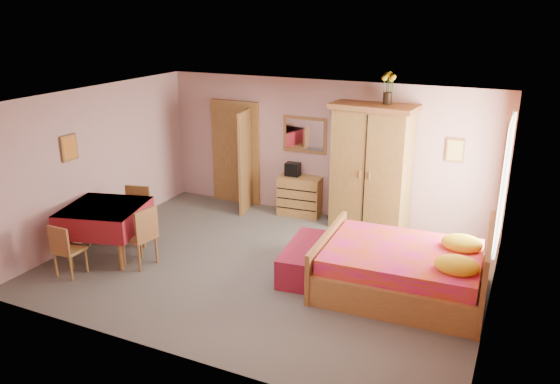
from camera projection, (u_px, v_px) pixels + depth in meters
The scene contains 23 objects.
floor at pixel (266, 266), 8.51m from camera, with size 6.50×6.50×0.00m, color #635F58.
ceiling at pixel (265, 100), 7.68m from camera, with size 6.50×6.50×0.00m, color brown.
wall_back at pixel (325, 150), 10.24m from camera, with size 6.50×0.10×2.60m, color tan.
wall_front at pixel (163, 252), 5.95m from camera, with size 6.50×0.10×2.60m, color tan.
wall_left at pixel (97, 162), 9.40m from camera, with size 0.10×5.00×2.60m, color tan.
wall_right at pixel (498, 222), 6.79m from camera, with size 0.10×5.00×2.60m, color tan.
doorway at pixel (236, 153), 11.07m from camera, with size 1.06×0.12×2.15m, color #9E6B35.
window at pixel (503, 183), 7.79m from camera, with size 0.08×1.40×1.95m, color white.
picture_left at pixel (69, 148), 8.75m from camera, with size 0.04×0.32×0.42m, color orange.
picture_back at pixel (455, 150), 9.19m from camera, with size 0.30×0.04×0.40m, color #D8BF59.
chest_of_drawers at pixel (300, 196), 10.52m from camera, with size 0.81×0.41×0.77m, color #A67438.
wall_mirror at pixel (305, 135), 10.32m from camera, with size 0.88×0.05×0.69m, color white.
stereo at pixel (293, 169), 10.44m from camera, with size 0.27×0.20×0.25m, color black.
floor_lamp at pixel (336, 168), 10.11m from camera, with size 0.26×0.26×2.04m, color black.
wardrobe at pixel (371, 168), 9.64m from camera, with size 1.45×0.75×2.28m, color olive.
sunflower_vase at pixel (388, 88), 9.18m from camera, with size 0.22×0.22×0.55m, color yellow.
bed at pixel (402, 257), 7.61m from camera, with size 2.30×1.81×1.06m, color #E01581.
bench at pixel (304, 259), 8.26m from camera, with size 0.50×1.35×0.45m, color maroon.
dining_table at pixel (107, 231), 8.74m from camera, with size 1.17×1.17×0.86m, color maroon.
chair_south at pixel (69, 249), 8.13m from camera, with size 0.38×0.38×0.83m, color olive.
chair_north at pixel (134, 216), 9.24m from camera, with size 0.43×0.43×0.96m, color #9E6835.
chair_west at pixel (74, 222), 9.10m from camera, with size 0.39×0.39×0.87m, color olive.
chair_east at pixel (139, 236), 8.44m from camera, with size 0.44×0.44×0.96m, color #986433.
Camera 1 is at (3.45, -6.88, 3.83)m, focal length 35.00 mm.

